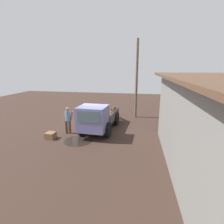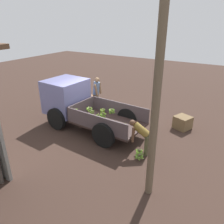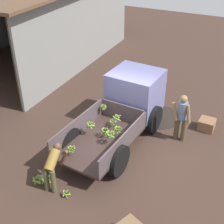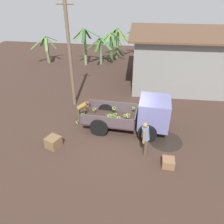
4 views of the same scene
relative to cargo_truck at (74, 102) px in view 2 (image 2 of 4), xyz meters
name	(u,v)px [view 2 (image 2 of 4)]	position (x,y,z in m)	size (l,w,h in m)	color
ground	(96,126)	(-1.01, -0.18, -1.05)	(36.00, 36.00, 0.00)	#3A2821
mud_patch_0	(68,112)	(1.18, -0.77, -1.04)	(1.72, 1.72, 0.01)	black
cargo_truck	(74,102)	(0.00, 0.00, 0.00)	(4.64, 2.19, 1.97)	#332422
utility_pole	(158,76)	(-4.57, 2.32, 2.24)	(0.97, 0.20, 6.48)	brown
person_foreground_visitor	(96,92)	(0.09, -1.85, -0.08)	(0.42, 0.66, 1.75)	#4E3E2B
person_worker_loading	(141,134)	(-3.56, 0.64, -0.32)	(0.77, 0.59, 1.22)	#4A472E
banana_bunch_on_ground_0	(151,144)	(-3.77, 0.11, -0.93)	(0.25, 0.25, 0.20)	brown
banana_bunch_on_ground_1	(139,152)	(-3.62, 0.87, -0.91)	(0.31, 0.30, 0.25)	#453E2C
banana_bunch_on_ground_2	(139,156)	(-3.73, 1.10, -0.91)	(0.31, 0.32, 0.23)	brown
wooden_crate_0	(183,122)	(-4.35, -2.02, -0.77)	(0.63, 0.63, 0.56)	brown
wooden_crate_1	(88,99)	(1.16, -2.54, -0.85)	(0.54, 0.54, 0.39)	brown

